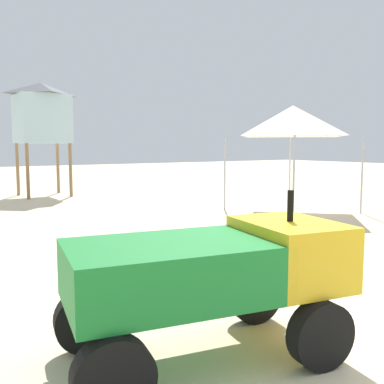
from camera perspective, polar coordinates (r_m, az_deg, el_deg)
name	(u,v)px	position (r m, az deg, el deg)	size (l,w,h in m)	color
utility_cart	(214,273)	(4.01, 2.86, -10.44)	(2.73, 1.72, 1.50)	#197A2D
surfboard_pile	(297,254)	(7.26, 13.51, -7.80)	(2.61, 0.79, 0.40)	yellow
popup_canopy	(293,121)	(13.11, 12.92, 8.94)	(2.81, 2.81, 3.07)	#B2B2B7
lifeguard_tower	(42,113)	(17.74, -18.90, 9.66)	(1.98, 1.98, 4.26)	olive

